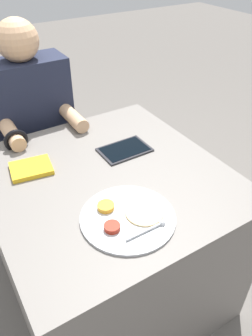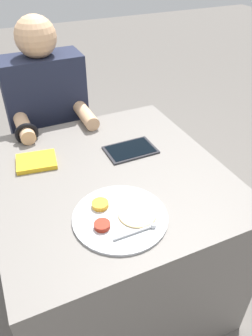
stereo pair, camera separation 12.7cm
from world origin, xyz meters
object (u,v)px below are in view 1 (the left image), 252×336
(thali_tray, at_px, (128,217))
(tablet_device, at_px, (125,150))
(person_diner, at_px, (37,143))
(red_notebook, at_px, (31,169))

(thali_tray, bearing_deg, tablet_device, 60.08)
(thali_tray, distance_m, person_diner, 0.93)
(thali_tray, relative_size, person_diner, 0.27)
(red_notebook, bearing_deg, tablet_device, -10.68)
(thali_tray, bearing_deg, person_diner, 92.23)
(tablet_device, bearing_deg, person_diner, 114.56)
(tablet_device, distance_m, person_diner, 0.62)
(thali_tray, height_order, tablet_device, thali_tray)
(person_diner, bearing_deg, thali_tray, -87.77)
(red_notebook, height_order, person_diner, person_diner)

